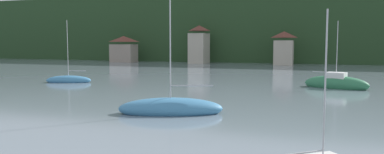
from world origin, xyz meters
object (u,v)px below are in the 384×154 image
shore_building_west (124,49)px  sailboat_mid_4 (171,108)px  sailboat_far_5 (336,84)px  shore_building_westcentral (199,45)px  shore_building_central (284,49)px  sailboat_far_2 (69,80)px

shore_building_west → sailboat_mid_4: size_ratio=0.59×
shore_building_west → sailboat_mid_4: sailboat_mid_4 is taller
sailboat_far_5 → shore_building_west: bearing=157.8°
sailboat_far_5 → sailboat_mid_4: bearing=-102.1°
shore_building_westcentral → sailboat_mid_4: 66.91m
shore_building_central → sailboat_far_2: 53.18m
shore_building_west → sailboat_far_2: sailboat_far_2 is taller
shore_building_westcentral → shore_building_central: (20.42, -0.50, -0.80)m
sailboat_mid_4 → sailboat_far_5: 23.59m
sailboat_mid_4 → sailboat_far_2: bearing=-57.1°
shore_building_westcentral → sailboat_far_5: (30.15, -43.91, -4.00)m
sailboat_far_2 → sailboat_mid_4: (20.46, -15.78, 0.08)m
shore_building_westcentral → shore_building_west: bearing=-177.9°
shore_building_west → shore_building_westcentral: size_ratio=0.73×
shore_building_central → sailboat_far_5: size_ratio=0.95×
shore_building_central → sailboat_far_2: (-22.68, -47.98, -3.41)m
sailboat_mid_4 → sailboat_far_5: bearing=-139.8°
shore_building_central → sailboat_mid_4: (-2.22, -63.76, -3.33)m
shore_building_westcentral → sailboat_far_5: 53.41m
shore_building_west → shore_building_westcentral: shore_building_westcentral is taller
shore_building_central → sailboat_far_2: sailboat_far_2 is taller
shore_building_central → sailboat_far_5: 44.61m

